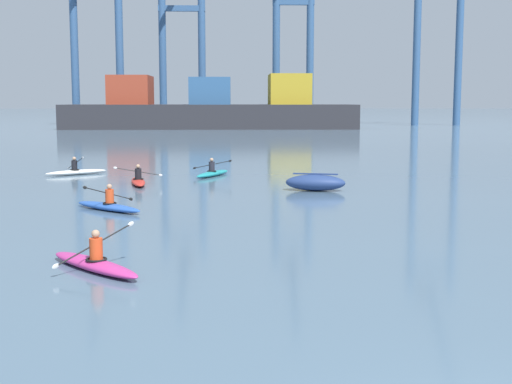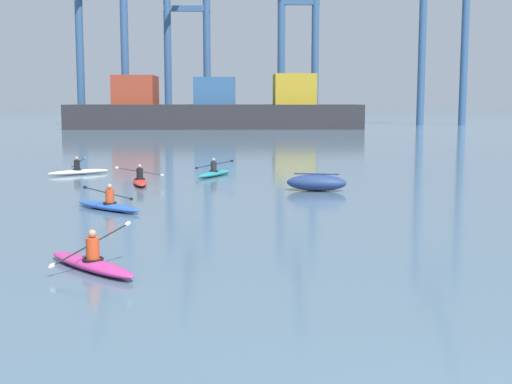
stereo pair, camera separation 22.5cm
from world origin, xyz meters
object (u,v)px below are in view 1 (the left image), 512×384
object	(u,v)px
gantry_crane_east_mid	(293,26)
gantry_crane_east	(441,4)
gantry_crane_west_mid	(182,30)
kayak_blue	(108,206)
kayak_red	(138,181)
kayak_white	(76,171)
kayak_teal	(213,173)
container_barge	(211,110)
capsized_dinghy	(315,183)
gantry_crane_west	(96,20)
kayak_magenta	(94,263)

from	to	relation	value
gantry_crane_east_mid	gantry_crane_east	xyz separation A→B (m)	(23.27, -1.73, 3.31)
gantry_crane_west_mid	kayak_blue	bearing A→B (deg)	-87.70
kayak_blue	kayak_red	bearing A→B (deg)	89.85
gantry_crane_west_mid	kayak_white	world-z (taller)	gantry_crane_west_mid
gantry_crane_west_mid	kayak_blue	xyz separation A→B (m)	(3.69, -91.82, -15.25)
gantry_crane_east_mid	kayak_white	size ratio (longest dim) A/B	10.67
kayak_red	gantry_crane_east	bearing A→B (deg)	65.01
kayak_red	kayak_blue	distance (m)	7.88
kayak_white	kayak_teal	xyz separation A→B (m)	(7.24, -1.01, 0.00)
container_barge	kayak_teal	world-z (taller)	container_barge
gantry_crane_east	kayak_white	distance (m)	88.73
gantry_crane_west_mid	kayak_red	distance (m)	85.39
kayak_white	kayak_teal	world-z (taller)	kayak_white
gantry_crane_east_mid	capsized_dinghy	world-z (taller)	gantry_crane_east_mid
gantry_crane_west	kayak_teal	xyz separation A→B (m)	(19.86, -74.81, -16.07)
kayak_red	kayak_magenta	distance (m)	16.91
container_barge	gantry_crane_east_mid	distance (m)	22.36
container_barge	gantry_crane_west_mid	xyz separation A→B (m)	(-5.03, 13.99, 12.72)
kayak_magenta	gantry_crane_west_mid	bearing A→B (deg)	92.80
container_barge	kayak_white	distance (m)	65.61
gantry_crane_east_mid	kayak_white	bearing A→B (deg)	-103.17
gantry_crane_west	capsized_dinghy	world-z (taller)	gantry_crane_west
kayak_red	container_barge	bearing A→B (deg)	88.92
gantry_crane_west_mid	gantry_crane_east	distance (m)	41.62
kayak_teal	kayak_blue	size ratio (longest dim) A/B	1.14
gantry_crane_east	kayak_magenta	xyz separation A→B (m)	(-36.38, -97.54, -19.07)
gantry_crane_west	gantry_crane_east_mid	bearing A→B (deg)	7.41
gantry_crane_west_mid	capsized_dinghy	world-z (taller)	gantry_crane_west_mid
kayak_teal	kayak_magenta	size ratio (longest dim) A/B	1.14
capsized_dinghy	gantry_crane_east	bearing A→B (deg)	70.42
gantry_crane_east_mid	gantry_crane_east	bearing A→B (deg)	-4.24
gantry_crane_east	kayak_white	xyz separation A→B (m)	(-41.48, -76.08, -19.07)
capsized_dinghy	kayak_blue	distance (m)	9.61
gantry_crane_east_mid	gantry_crane_east	world-z (taller)	gantry_crane_east
container_barge	gantry_crane_west_mid	distance (m)	19.57
gantry_crane_west	kayak_blue	xyz separation A→B (m)	(16.47, -86.27, -16.07)
gantry_crane_west_mid	gantry_crane_east	bearing A→B (deg)	-4.51
container_barge	gantry_crane_east_mid	size ratio (longest dim) A/B	1.25
gantry_crane_east_mid	capsized_dinghy	distance (m)	86.63
capsized_dinghy	kayak_teal	size ratio (longest dim) A/B	0.83
gantry_crane_east	kayak_magenta	bearing A→B (deg)	-110.45
gantry_crane_west_mid	kayak_white	size ratio (longest dim) A/B	9.61
container_barge	gantry_crane_east_mid	bearing A→B (deg)	43.75
gantry_crane_east_mid	gantry_crane_east	distance (m)	23.57
container_barge	kayak_teal	bearing A→B (deg)	-88.23
capsized_dinghy	kayak_blue	size ratio (longest dim) A/B	0.95
gantry_crane_east_mid	capsized_dinghy	size ratio (longest dim) A/B	11.96
gantry_crane_west	capsized_dinghy	bearing A→B (deg)	-73.18
container_barge	kayak_white	world-z (taller)	container_barge
gantry_crane_west	kayak_white	xyz separation A→B (m)	(12.61, -73.80, -16.07)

